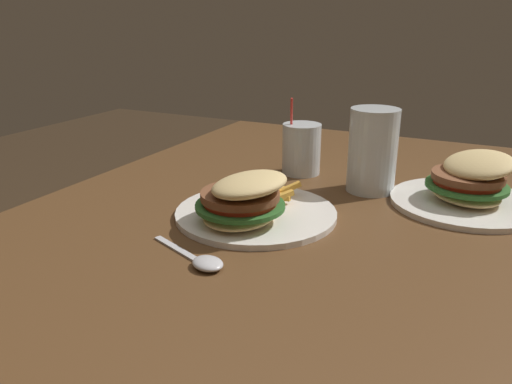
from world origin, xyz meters
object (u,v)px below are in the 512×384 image
object	(u,v)px
spoon	(204,262)
meal_plate_far	(468,187)
beer_glass	(372,154)
juice_glass	(301,151)
meal_plate_near	(249,204)

from	to	relation	value
spoon	meal_plate_far	world-z (taller)	meal_plate_far
beer_glass	meal_plate_far	distance (m)	0.18
spoon	meal_plate_far	distance (m)	0.50
spoon	meal_plate_far	size ratio (longest dim) A/B	0.58
juice_glass	meal_plate_far	bearing A→B (deg)	81.95
meal_plate_near	beer_glass	distance (m)	0.28
spoon	beer_glass	bearing A→B (deg)	94.37
beer_glass	juice_glass	xyz separation A→B (m)	(-0.05, -0.16, -0.02)
beer_glass	meal_plate_far	world-z (taller)	beer_glass
meal_plate_near	juice_glass	size ratio (longest dim) A/B	1.68
beer_glass	juice_glass	world-z (taller)	juice_glass
meal_plate_far	meal_plate_near	bearing A→B (deg)	-52.26
meal_plate_near	juice_glass	world-z (taller)	juice_glass
juice_glass	spoon	xyz separation A→B (m)	(0.45, 0.04, -0.04)
beer_glass	meal_plate_far	size ratio (longest dim) A/B	0.62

